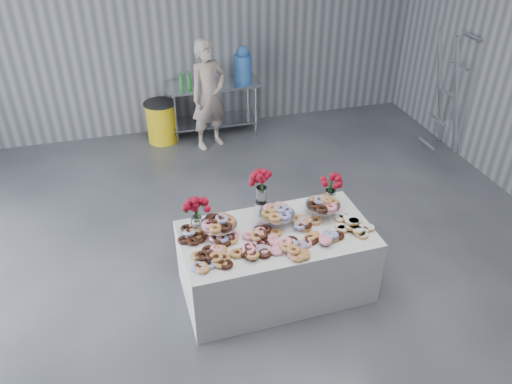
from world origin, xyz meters
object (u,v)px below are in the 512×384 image
(prep_table, at_px, (213,100))
(trash_barrel, at_px, (162,122))
(stepladder, at_px, (448,93))
(display_table, at_px, (276,262))
(person, at_px, (209,95))
(water_jug, at_px, (243,65))

(prep_table, distance_m, trash_barrel, 0.90)
(stepladder, bearing_deg, prep_table, 156.11)
(display_table, relative_size, prep_table, 1.27)
(person, height_order, stepladder, stepladder)
(prep_table, bearing_deg, stepladder, -23.89)
(prep_table, xyz_separation_m, trash_barrel, (-0.86, -0.00, -0.29))
(prep_table, xyz_separation_m, stepladder, (3.29, -1.46, 0.32))
(prep_table, height_order, person, person)
(water_jug, relative_size, person, 0.33)
(water_jug, bearing_deg, stepladder, -27.58)
(display_table, height_order, stepladder, stepladder)
(display_table, xyz_separation_m, trash_barrel, (-0.74, 3.77, -0.04))
(display_table, xyz_separation_m, water_jug, (0.62, 3.77, 0.77))
(trash_barrel, bearing_deg, display_table, -78.91)
(water_jug, height_order, trash_barrel, water_jug)
(display_table, bearing_deg, water_jug, 80.65)
(trash_barrel, distance_m, stepladder, 4.44)
(water_jug, xyz_separation_m, person, (-0.63, -0.36, -0.30))
(person, xyz_separation_m, stepladder, (3.43, -1.10, 0.09))
(display_table, xyz_separation_m, stepladder, (3.41, 2.31, 0.57))
(water_jug, relative_size, stepladder, 0.29)
(display_table, relative_size, stepladder, 1.01)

